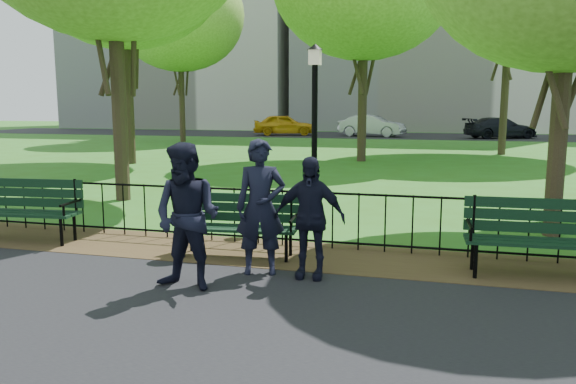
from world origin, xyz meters
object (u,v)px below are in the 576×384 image
(sedan_silver, at_px, (372,126))
(park_bench_left_a, at_px, (23,203))
(park_bench_right_a, at_px, (543,229))
(sedan_dark, at_px, (500,128))
(tree_far_w, at_px, (179,16))
(taxi, at_px, (284,125))
(person_mid, at_px, (187,217))
(person_left, at_px, (261,207))
(lamppost, at_px, (314,127))
(person_right, at_px, (309,217))
(park_bench_main, at_px, (214,214))

(sedan_silver, bearing_deg, park_bench_left_a, -171.93)
(park_bench_right_a, xyz_separation_m, sedan_silver, (-5.93, 32.05, 0.14))
(sedan_dark, bearing_deg, tree_far_w, 91.54)
(park_bench_left_a, xyz_separation_m, taxi, (-4.46, 32.16, 0.15))
(sedan_dark, bearing_deg, person_mid, 145.98)
(park_bench_right_a, distance_m, sedan_dark, 32.18)
(park_bench_left_a, relative_size, sedan_dark, 0.42)
(park_bench_right_a, xyz_separation_m, person_left, (-3.54, -0.83, 0.27))
(lamppost, xyz_separation_m, taxi, (-8.71, 29.39, -1.03))
(person_mid, relative_size, sedan_dark, 0.37)
(park_bench_left_a, distance_m, lamppost, 5.21)
(park_bench_left_a, xyz_separation_m, sedan_silver, (1.93, 32.13, 0.14))
(park_bench_left_a, distance_m, person_right, 5.02)
(tree_far_w, height_order, taxi, tree_far_w)
(park_bench_left_a, xyz_separation_m, tree_far_w, (-8.48, 23.65, 6.75))
(park_bench_left_a, height_order, lamppost, lamppost)
(tree_far_w, distance_m, person_right, 28.62)
(lamppost, bearing_deg, person_right, -78.53)
(tree_far_w, height_order, sedan_silver, tree_far_w)
(person_mid, xyz_separation_m, person_right, (1.30, 0.82, -0.10))
(person_right, distance_m, sedan_dark, 33.35)
(park_bench_left_a, relative_size, tree_far_w, 0.19)
(lamppost, bearing_deg, person_mid, -97.67)
(park_bench_right_a, bearing_deg, tree_far_w, 122.25)
(park_bench_main, height_order, park_bench_right_a, park_bench_right_a)
(park_bench_main, xyz_separation_m, lamppost, (0.86, 2.87, 1.18))
(park_bench_main, distance_m, tree_far_w, 27.40)
(tree_far_w, distance_m, person_left, 28.30)
(taxi, relative_size, sedan_silver, 0.97)
(park_bench_right_a, height_order, taxi, taxi)
(taxi, bearing_deg, person_left, 179.51)
(person_right, distance_m, taxi, 34.24)
(person_mid, bearing_deg, sedan_dark, 84.37)
(park_bench_main, xyz_separation_m, sedan_silver, (-1.47, 32.23, 0.14))
(park_bench_left_a, height_order, taxi, taxi)
(lamppost, height_order, person_mid, lamppost)
(park_bench_left_a, xyz_separation_m, person_right, (4.96, -0.75, 0.17))
(tree_far_w, relative_size, person_right, 6.79)
(park_bench_left_a, height_order, person_mid, person_mid)
(park_bench_left_a, xyz_separation_m, person_mid, (3.66, -1.57, 0.27))
(park_bench_left_a, xyz_separation_m, person_left, (4.31, -0.75, 0.27))
(lamppost, height_order, sedan_silver, lamppost)
(park_bench_left_a, relative_size, person_right, 1.27)
(taxi, bearing_deg, person_right, -179.44)
(park_bench_left_a, xyz_separation_m, park_bench_right_a, (7.85, 0.08, 0.00))
(park_bench_main, height_order, taxi, taxi)
(person_left, bearing_deg, person_mid, -144.23)
(lamppost, height_order, taxi, lamppost)
(park_bench_main, bearing_deg, person_right, -27.42)
(park_bench_right_a, distance_m, tree_far_w, 29.46)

